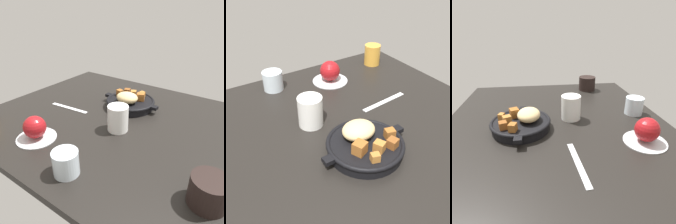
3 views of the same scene
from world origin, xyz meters
The scene contains 8 objects.
ground_plane centered at (0.00, 0.00, -1.20)cm, with size 97.35×80.30×2.40cm, color black.
cast_iron_skillet centered at (1.59, -11.91, 2.50)cm, with size 24.28×20.04×7.35cm.
saucer_plate centered at (14.29, 25.53, 0.30)cm, with size 12.91×12.91×0.60cm, color #B7BABF.
red_apple centered at (14.29, 25.53, 4.23)cm, with size 7.27×7.27×7.27cm, color maroon.
butter_knife centered at (21.57, 3.52, 0.18)cm, with size 17.64×1.60×0.36cm, color silver.
water_glass_short centered at (-5.50, 31.22, 3.36)cm, with size 6.88×6.88×6.73cm, color silver.
white_creamer_pitcher centered at (-4.32, 5.79, 4.51)cm, with size 7.11×7.11×9.01cm, color white.
coffee_mug_dark centered at (-37.68, 20.04, 3.53)cm, with size 8.65×8.65×7.06cm, color black.
Camera 1 is at (-40.57, 60.20, 40.68)cm, focal length 35.38 mm.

